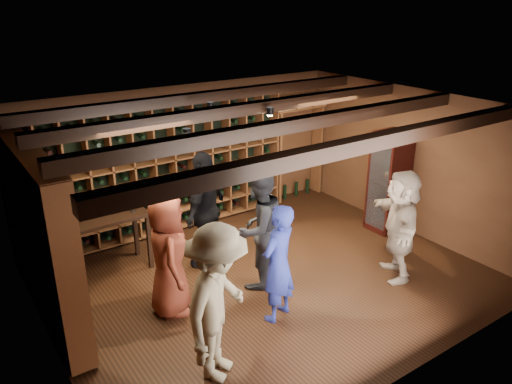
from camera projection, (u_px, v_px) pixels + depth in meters
ground at (268, 278)px, 7.37m from camera, size 6.00×6.00×0.00m
room_shell at (267, 116)px, 6.52m from camera, size 6.00×6.00×6.00m
wine_rack_back at (163, 169)px, 8.46m from camera, size 4.65×0.30×2.20m
wine_rack_left at (41, 237)px, 6.09m from camera, size 0.30×2.65×2.20m
crate_shelf at (299, 122)px, 9.84m from camera, size 1.20×0.32×2.07m
display_cabinet at (388, 184)px, 8.64m from camera, size 0.55×0.50×1.75m
man_blue_shirt at (278, 263)px, 6.21m from camera, size 0.67×0.55×1.57m
man_grey_suit at (259, 228)px, 6.92m from camera, size 1.00×0.86×1.76m
guest_red_floral at (168, 255)px, 6.32m from camera, size 0.75×0.93×1.65m
guest_woman_black at (206, 210)px, 7.45m from camera, size 1.13×0.97×1.82m
guest_khaki at (218, 304)px, 5.19m from camera, size 1.33×1.24×1.80m
guest_beige at (400, 225)px, 7.16m from camera, size 1.28×1.54×1.65m
tasting_table at (105, 223)px, 7.26m from camera, size 1.23×0.65×1.19m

